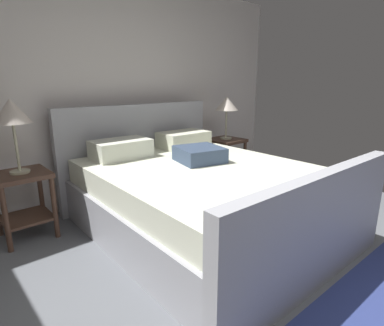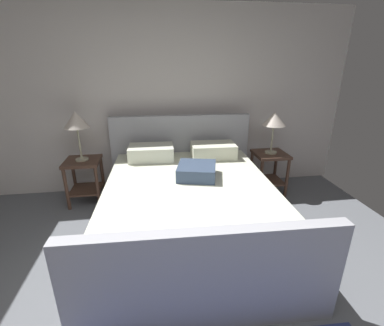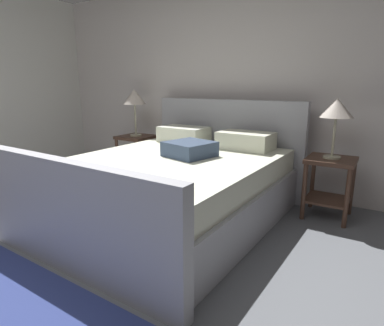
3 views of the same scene
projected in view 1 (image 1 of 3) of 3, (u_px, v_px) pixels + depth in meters
name	position (u px, v px, depth m)	size (l,w,h in m)	color
wall_back	(108.00, 91.00, 3.50)	(5.31, 0.12, 2.52)	silver
bed	(199.00, 194.00, 2.89)	(1.97, 2.39, 1.12)	#A1A2AA
nightstand_right	(225.00, 153.00, 4.29)	(0.44, 0.44, 0.60)	#4C3226
table_lamp_right	(227.00, 105.00, 4.12)	(0.31, 0.31, 0.57)	#B7B293
nightstand_left	(23.00, 194.00, 2.72)	(0.44, 0.44, 0.60)	#4C3226
table_lamp_left	(11.00, 113.00, 2.54)	(0.31, 0.31, 0.63)	#B7B293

